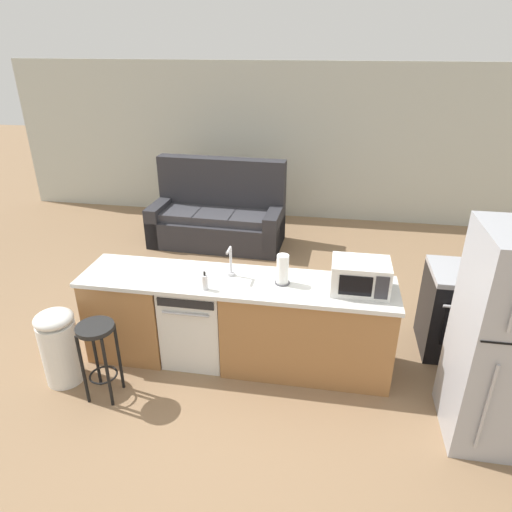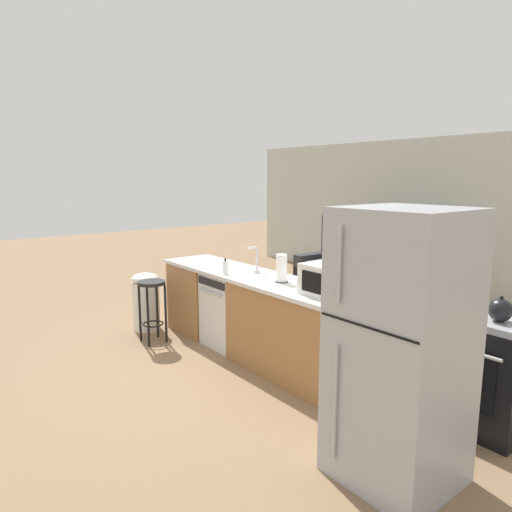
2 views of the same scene
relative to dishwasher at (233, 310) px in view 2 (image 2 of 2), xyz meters
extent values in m
plane|color=#896B4C|center=(0.25, 0.00, -0.42)|extent=(24.00, 24.00, 0.00)
cube|color=beige|center=(0.55, 4.20, 0.88)|extent=(10.00, 0.06, 2.60)
cube|color=#9E6B3D|center=(-0.68, 0.00, 0.01)|extent=(0.75, 0.62, 0.86)
cube|color=#9E6B3D|center=(1.08, 0.00, 0.01)|extent=(1.55, 0.62, 0.86)
cube|color=silver|center=(0.40, 0.00, 0.46)|extent=(2.94, 0.66, 0.04)
cube|color=#3F2A18|center=(0.40, 0.00, -0.38)|extent=(2.86, 0.56, 0.08)
cube|color=silver|center=(0.00, 0.00, 0.00)|extent=(0.58, 0.58, 0.84)
cube|color=black|center=(0.00, -0.30, 0.36)|extent=(0.52, 0.01, 0.08)
cylinder|color=#B2B2B7|center=(0.00, -0.31, 0.26)|extent=(0.44, 0.02, 0.02)
cube|color=black|center=(2.60, 0.55, 0.00)|extent=(0.76, 0.64, 0.85)
cube|color=black|center=(2.60, 0.22, 0.05)|extent=(0.53, 0.01, 0.43)
cylinder|color=silver|center=(2.60, 0.20, 0.28)|extent=(0.61, 0.03, 0.03)
cube|color=#A8AAB2|center=(2.60, 0.55, 0.45)|extent=(0.76, 0.64, 0.05)
torus|color=black|center=(2.43, 0.42, 0.47)|extent=(0.16, 0.16, 0.01)
torus|color=black|center=(2.77, 0.42, 0.47)|extent=(0.16, 0.16, 0.01)
torus|color=black|center=(2.43, 0.68, 0.47)|extent=(0.16, 0.16, 0.01)
cube|color=#A8AAB2|center=(2.60, -0.55, 0.46)|extent=(0.72, 0.70, 1.76)
cylinder|color=#B2B2B7|center=(2.40, -0.92, 1.01)|extent=(0.02, 0.02, 0.47)
cylinder|color=#B2B2B7|center=(2.40, -0.92, 0.12)|extent=(0.02, 0.02, 0.76)
cube|color=black|center=(2.60, -0.90, 0.67)|extent=(0.68, 0.01, 0.01)
cube|color=white|center=(1.51, 0.00, 0.62)|extent=(0.50, 0.36, 0.28)
cube|color=black|center=(1.46, -0.18, 0.62)|extent=(0.27, 0.01, 0.18)
cube|color=#2D2D33|center=(1.68, -0.18, 0.62)|extent=(0.11, 0.01, 0.21)
cylinder|color=silver|center=(0.34, 0.09, 0.49)|extent=(0.07, 0.07, 0.03)
cylinder|color=silver|center=(0.34, 0.09, 0.64)|extent=(0.02, 0.02, 0.26)
cylinder|color=silver|center=(0.34, 0.02, 0.77)|extent=(0.02, 0.14, 0.02)
cylinder|color=#4C4C51|center=(0.83, 0.01, 0.49)|extent=(0.14, 0.14, 0.01)
cylinder|color=white|center=(0.83, 0.01, 0.63)|extent=(0.11, 0.11, 0.27)
cylinder|color=silver|center=(0.17, -0.22, 0.55)|extent=(0.06, 0.06, 0.14)
cylinder|color=black|center=(0.17, -0.22, 0.64)|extent=(0.02, 0.02, 0.04)
sphere|color=black|center=(2.77, 0.42, 0.56)|extent=(0.17, 0.17, 0.17)
sphere|color=black|center=(2.77, 0.42, 0.66)|extent=(0.03, 0.03, 0.03)
cone|color=black|center=(2.85, 0.42, 0.58)|extent=(0.08, 0.04, 0.06)
cylinder|color=black|center=(-0.66, -0.70, 0.30)|extent=(0.32, 0.32, 0.04)
cylinder|color=black|center=(-0.77, -0.81, -0.07)|extent=(0.03, 0.03, 0.70)
cylinder|color=black|center=(-0.55, -0.81, -0.07)|extent=(0.03, 0.03, 0.70)
cylinder|color=black|center=(-0.77, -0.58, -0.07)|extent=(0.03, 0.03, 0.70)
cylinder|color=black|center=(-0.55, -0.58, -0.07)|extent=(0.03, 0.03, 0.70)
torus|color=black|center=(-0.66, -0.70, -0.20)|extent=(0.25, 0.25, 0.02)
cylinder|color=white|center=(-1.13, -0.56, -0.11)|extent=(0.34, 0.34, 0.62)
ellipsoid|color=white|center=(-1.13, -0.56, 0.25)|extent=(0.35, 0.35, 0.14)
cube|color=#2D2D33|center=(-0.50, 2.75, -0.21)|extent=(2.03, 0.98, 0.42)
cube|color=#2D2D33|center=(-0.48, 3.08, 0.21)|extent=(2.01, 0.32, 1.27)
cube|color=#2D2D33|center=(-1.40, 2.79, -0.11)|extent=(0.23, 0.91, 0.62)
cube|color=#2D2D33|center=(0.40, 2.72, -0.11)|extent=(0.23, 0.91, 0.62)
cube|color=#3B3B41|center=(-1.05, 2.73, 0.06)|extent=(0.58, 0.65, 0.12)
cube|color=#3B3B41|center=(-0.50, 2.70, 0.06)|extent=(0.58, 0.65, 0.12)
cube|color=#3B3B41|center=(0.05, 2.68, 0.06)|extent=(0.58, 0.65, 0.12)
camera|label=1|loc=(1.21, -3.60, 2.49)|focal=32.00mm
camera|label=2|loc=(4.18, -2.94, 1.52)|focal=32.00mm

